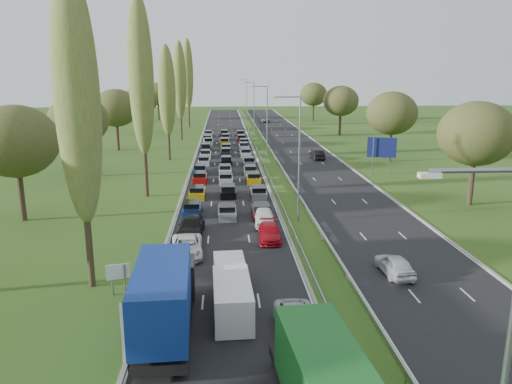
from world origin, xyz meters
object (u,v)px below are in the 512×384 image
object	(u,v)px
white_van_front	(232,298)
white_van_rear	(230,277)
near_car_3	(191,226)
blue_lorry	(165,297)
info_sign	(118,275)
near_car_2	(187,246)
direction_sign	(382,149)

from	to	relation	value
white_van_front	white_van_rear	world-z (taller)	white_van_front
near_car_3	blue_lorry	size ratio (longest dim) A/B	0.53
white_van_front	white_van_rear	distance (m)	3.18
info_sign	blue_lorry	bearing A→B (deg)	-55.31
white_van_rear	info_sign	distance (m)	7.16
near_car_2	near_car_3	distance (m)	5.14
near_car_2	white_van_front	world-z (taller)	white_van_front
near_car_3	blue_lorry	world-z (taller)	blue_lorry
near_car_2	info_sign	distance (m)	7.95
white_van_rear	near_car_3	bearing A→B (deg)	102.27
white_van_front	direction_sign	distance (m)	46.05
near_car_3	direction_sign	distance (m)	35.63
near_car_3	near_car_2	bearing A→B (deg)	-87.64
white_van_rear	info_sign	world-z (taller)	info_sign
blue_lorry	white_van_front	distance (m)	4.25
white_van_front	white_van_rear	bearing A→B (deg)	89.33
near_car_3	white_van_front	distance (m)	15.66
white_van_front	info_sign	size ratio (longest dim) A/B	2.61
blue_lorry	direction_sign	xyz separation A→B (m)	(25.24, 42.51, 1.40)
near_car_2	blue_lorry	bearing A→B (deg)	-94.68
info_sign	white_van_front	bearing A→B (deg)	-24.18
near_car_2	white_van_front	distance (m)	10.71
near_car_2	info_sign	bearing A→B (deg)	-122.41
white_van_rear	info_sign	xyz separation A→B (m)	(-7.15, 0.07, 0.32)
blue_lorry	white_van_rear	world-z (taller)	blue_lorry
direction_sign	white_van_front	bearing A→B (deg)	-117.99
info_sign	direction_sign	xyz separation A→B (m)	(28.80, 37.36, 2.20)
near_car_2	blue_lorry	size ratio (longest dim) A/B	0.52
near_car_2	white_van_rear	xyz separation A→B (m)	(3.29, -6.99, 0.31)
white_van_rear	direction_sign	world-z (taller)	direction_sign
white_van_rear	near_car_2	bearing A→B (deg)	112.40
info_sign	direction_sign	size ratio (longest dim) A/B	0.40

